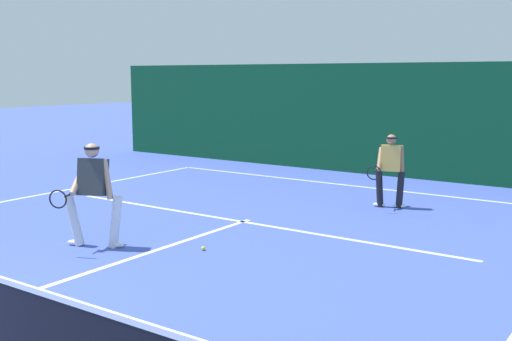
# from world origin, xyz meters

# --- Properties ---
(court_line_baseline_far) EXTENTS (10.80, 0.10, 0.01)m
(court_line_baseline_far) POSITION_xyz_m (0.00, 10.86, 0.00)
(court_line_baseline_far) COLOR white
(court_line_baseline_far) RESTS_ON ground_plane
(court_line_service) EXTENTS (8.80, 0.10, 0.01)m
(court_line_service) POSITION_xyz_m (0.00, 6.21, 0.00)
(court_line_service) COLOR white
(court_line_service) RESTS_ON ground_plane
(court_line_centre) EXTENTS (0.10, 6.40, 0.01)m
(court_line_centre) POSITION_xyz_m (0.00, 3.20, 0.00)
(court_line_centre) COLOR white
(court_line_centre) RESTS_ON ground_plane
(player_near) EXTENTS (0.99, 0.99, 1.68)m
(player_near) POSITION_xyz_m (-0.97, 3.48, 0.93)
(player_near) COLOR silver
(player_near) RESTS_ON ground_plane
(player_far) EXTENTS (0.68, 0.88, 1.53)m
(player_far) POSITION_xyz_m (1.76, 8.99, 0.84)
(player_far) COLOR black
(player_far) RESTS_ON ground_plane
(tennis_ball) EXTENTS (0.07, 0.07, 0.07)m
(tennis_ball) POSITION_xyz_m (0.61, 4.31, 0.03)
(tennis_ball) COLOR #D1E033
(tennis_ball) RESTS_ON ground_plane
(back_fence_windscreen) EXTENTS (19.37, 0.12, 3.06)m
(back_fence_windscreen) POSITION_xyz_m (0.00, 12.82, 1.53)
(back_fence_windscreen) COLOR #0D4326
(back_fence_windscreen) RESTS_ON ground_plane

